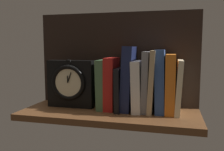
% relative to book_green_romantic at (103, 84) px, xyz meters
% --- Properties ---
extents(ground_plane, '(0.71, 0.27, 0.03)m').
position_rel_book_green_romantic_xyz_m(ground_plane, '(0.04, -0.04, -0.11)').
color(ground_plane, brown).
extents(back_panel, '(0.71, 0.01, 0.41)m').
position_rel_book_green_romantic_xyz_m(back_panel, '(0.04, 0.09, 0.10)').
color(back_panel, black).
rests_on(back_panel, ground_plane).
extents(book_green_romantic, '(0.04, 0.12, 0.21)m').
position_rel_book_green_romantic_xyz_m(book_green_romantic, '(0.00, 0.00, 0.00)').
color(book_green_romantic, '#476B44').
rests_on(book_green_romantic, ground_plane).
extents(book_red_requiem, '(0.04, 0.13, 0.21)m').
position_rel_book_green_romantic_xyz_m(book_red_requiem, '(0.04, 0.00, 0.00)').
color(book_red_requiem, red).
rests_on(book_red_requiem, ground_plane).
extents(book_black_skeptic, '(0.02, 0.16, 0.17)m').
position_rel_book_green_romantic_xyz_m(book_black_skeptic, '(0.07, 0.00, -0.02)').
color(book_black_skeptic, black).
rests_on(book_black_skeptic, ground_plane).
extents(book_navy_bierce, '(0.05, 0.13, 0.26)m').
position_rel_book_green_romantic_xyz_m(book_navy_bierce, '(0.11, 0.00, 0.03)').
color(book_navy_bierce, '#192147').
rests_on(book_navy_bierce, ground_plane).
extents(book_white_catcher, '(0.04, 0.15, 0.20)m').
position_rel_book_green_romantic_xyz_m(book_white_catcher, '(0.14, 0.00, -0.00)').
color(book_white_catcher, silver).
rests_on(book_white_catcher, ground_plane).
extents(book_gray_chess, '(0.03, 0.13, 0.24)m').
position_rel_book_green_romantic_xyz_m(book_gray_chess, '(0.18, 0.00, 0.02)').
color(book_gray_chess, gray).
rests_on(book_gray_chess, ground_plane).
extents(book_tan_shortstories, '(0.03, 0.15, 0.24)m').
position_rel_book_green_romantic_xyz_m(book_tan_shortstories, '(0.20, 0.00, 0.02)').
color(book_tan_shortstories, tan).
rests_on(book_tan_shortstories, ground_plane).
extents(book_blue_modern, '(0.04, 0.13, 0.25)m').
position_rel_book_green_romantic_xyz_m(book_blue_modern, '(0.23, 0.00, 0.02)').
color(book_blue_modern, '#2D4C8E').
rests_on(book_blue_modern, ground_plane).
extents(book_orange_pandolfini, '(0.04, 0.14, 0.23)m').
position_rel_book_green_romantic_xyz_m(book_orange_pandolfini, '(0.27, 0.00, 0.01)').
color(book_orange_pandolfini, orange).
rests_on(book_orange_pandolfini, ground_plane).
extents(book_cream_twain, '(0.03, 0.15, 0.21)m').
position_rel_book_green_romantic_xyz_m(book_cream_twain, '(0.30, 0.00, 0.00)').
color(book_cream_twain, beige).
rests_on(book_cream_twain, ground_plane).
extents(framed_clock, '(0.20, 0.06, 0.21)m').
position_rel_book_green_romantic_xyz_m(framed_clock, '(-0.14, -0.01, -0.00)').
color(framed_clock, black).
rests_on(framed_clock, ground_plane).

